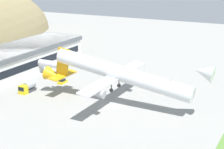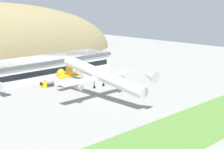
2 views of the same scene
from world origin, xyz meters
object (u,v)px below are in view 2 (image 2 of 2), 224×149
object	(u,v)px
cargo_airplane	(101,76)
service_car_1	(76,83)
fuel_truck	(47,83)
terminal_building	(18,70)
jetway_1	(77,71)
traffic_cone_0	(142,78)
traffic_cone_1	(124,83)

from	to	relation	value
cargo_airplane	service_car_1	distance (m)	29.33
fuel_truck	terminal_building	bearing A→B (deg)	97.49
jetway_1	traffic_cone_0	bearing A→B (deg)	-45.11
fuel_truck	traffic_cone_1	world-z (taller)	fuel_truck
jetway_1	service_car_1	xyz separation A→B (m)	(-6.99, -7.87, -3.37)
terminal_building	traffic_cone_1	world-z (taller)	terminal_building
service_car_1	traffic_cone_0	bearing A→B (deg)	-26.24
terminal_building	service_car_1	xyz separation A→B (m)	(15.49, -24.21, -4.65)
fuel_truck	traffic_cone_0	bearing A→B (deg)	-24.29
terminal_building	jetway_1	bearing A→B (deg)	-36.01
traffic_cone_0	traffic_cone_1	xyz separation A→B (m)	(-12.80, -0.13, 0.00)
terminal_building	traffic_cone_0	distance (m)	59.19
service_car_1	terminal_building	bearing A→B (deg)	122.61
terminal_building	cargo_airplane	xyz separation A→B (m)	(5.91, -50.52, 4.07)
jetway_1	fuel_truck	world-z (taller)	jetway_1
traffic_cone_0	traffic_cone_1	world-z (taller)	same
jetway_1	service_car_1	bearing A→B (deg)	-131.62
cargo_airplane	service_car_1	size ratio (longest dim) A/B	13.41
traffic_cone_1	fuel_truck	bearing A→B (deg)	146.84
jetway_1	traffic_cone_1	distance (m)	24.52
jetway_1	traffic_cone_1	world-z (taller)	jetway_1
fuel_truck	traffic_cone_0	xyz separation A→B (m)	(42.05, -18.98, -1.31)
jetway_1	fuel_truck	xyz separation A→B (m)	(-19.91, -3.25, -2.40)
terminal_building	traffic_cone_1	distance (m)	50.35
traffic_cone_0	traffic_cone_1	distance (m)	12.80
cargo_airplane	traffic_cone_0	world-z (taller)	cargo_airplane
jetway_1	fuel_truck	bearing A→B (deg)	-170.72
traffic_cone_1	traffic_cone_0	bearing A→B (deg)	0.58
service_car_1	fuel_truck	distance (m)	13.75
service_car_1	jetway_1	bearing A→B (deg)	48.38
traffic_cone_1	service_car_1	bearing A→B (deg)	138.42
traffic_cone_1	cargo_airplane	bearing A→B (deg)	-155.49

